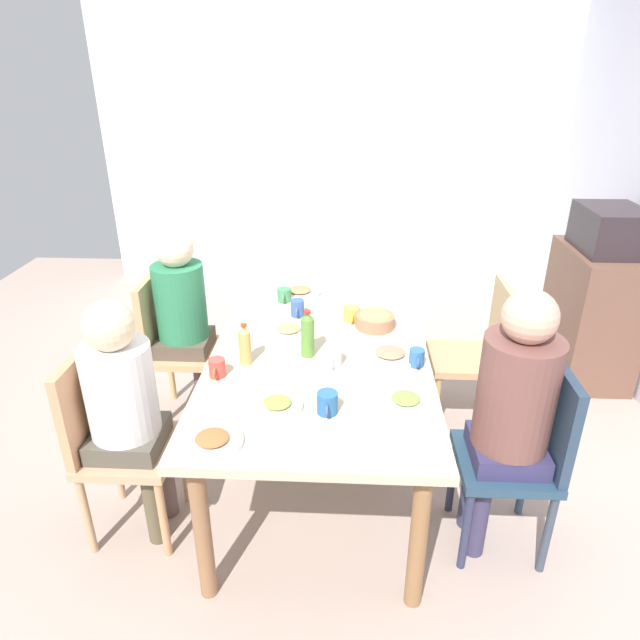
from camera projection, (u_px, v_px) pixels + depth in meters
ground_plane at (320, 466)px, 3.02m from camera, size 6.73×6.73×0.00m
wall_left at (336, 146)px, 5.06m from camera, size 0.12×4.30×2.60m
dining_table at (320, 361)px, 2.74m from camera, size 1.82×1.04×0.74m
chair_0 at (525, 449)px, 2.35m from camera, size 0.40×0.40×0.90m
person_0 at (512, 402)px, 2.26m from camera, size 0.31×0.31×1.24m
chair_1 at (480, 349)px, 3.18m from camera, size 0.40×0.40×0.90m
chair_2 at (111, 436)px, 2.44m from camera, size 0.40×0.40×0.90m
person_2 at (125, 401)px, 2.35m from camera, size 0.30×0.30×1.16m
chair_3 at (172, 341)px, 3.26m from camera, size 0.40×0.40×0.90m
person_3 at (183, 310)px, 3.17m from camera, size 0.30×0.30×1.19m
plate_0 at (390, 355)px, 2.62m from camera, size 0.26×0.26×0.04m
plate_1 at (212, 441)px, 2.03m from camera, size 0.23×0.23×0.04m
plate_2 at (289, 331)px, 2.85m from camera, size 0.22×0.22×0.04m
plate_3 at (277, 405)px, 2.24m from camera, size 0.21×0.21×0.04m
plate_4 at (406, 401)px, 2.26m from camera, size 0.21×0.21×0.04m
plate_5 at (300, 292)px, 3.33m from camera, size 0.25×0.25×0.04m
bowl_0 at (375, 319)px, 2.91m from camera, size 0.21×0.21×0.09m
cup_0 at (352, 314)px, 2.98m from camera, size 0.13×0.09×0.07m
cup_1 at (297, 308)px, 3.03m from camera, size 0.11×0.07×0.09m
cup_2 at (217, 368)px, 2.45m from camera, size 0.11×0.07×0.08m
cup_3 at (417, 358)px, 2.54m from camera, size 0.11×0.07×0.08m
cup_4 at (332, 356)px, 2.54m from camera, size 0.13×0.09×0.09m
cup_5 at (284, 295)px, 3.22m from camera, size 0.12×0.08×0.08m
cup_6 at (327, 403)px, 2.19m from camera, size 0.12×0.08×0.09m
bottle_0 at (308, 335)px, 2.60m from camera, size 0.06×0.06×0.23m
bottle_1 at (245, 345)px, 2.53m from camera, size 0.06×0.06×0.20m
side_cabinet at (591, 314)px, 3.75m from camera, size 0.70×0.44×0.90m
microwave at (611, 230)px, 3.50m from camera, size 0.48×0.36×0.28m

